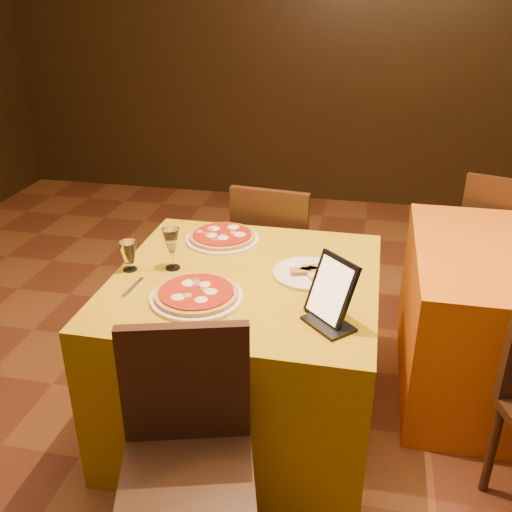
% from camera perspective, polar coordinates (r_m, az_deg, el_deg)
% --- Properties ---
extents(floor, '(6.00, 7.00, 0.01)m').
position_cam_1_polar(floor, '(2.52, -0.87, -22.06)').
color(floor, '#5E2D19').
rests_on(floor, ground).
extents(wall_back, '(6.00, 0.01, 2.80)m').
position_cam_1_polar(wall_back, '(5.19, 8.06, 20.33)').
color(wall_back, black).
rests_on(wall_back, floor).
extents(main_table, '(1.10, 1.10, 0.75)m').
position_cam_1_polar(main_table, '(2.58, -1.01, -9.45)').
color(main_table, '#B28C0B').
rests_on(main_table, floor).
extents(chair_main_near, '(0.58, 0.58, 0.91)m').
position_cam_1_polar(chair_main_near, '(1.93, -6.93, -21.51)').
color(chair_main_near, black).
rests_on(chair_main_near, floor).
extents(chair_main_far, '(0.53, 0.53, 0.91)m').
position_cam_1_polar(chair_main_far, '(3.26, 2.24, 0.07)').
color(chair_main_far, black).
rests_on(chair_main_far, floor).
extents(chair_side_far, '(0.45, 0.45, 0.91)m').
position_cam_1_polar(chair_side_far, '(3.70, 23.10, 1.18)').
color(chair_side_far, black).
rests_on(chair_side_far, floor).
extents(pizza_near, '(0.36, 0.36, 0.03)m').
position_cam_1_polar(pizza_near, '(2.23, -5.97, -3.93)').
color(pizza_near, white).
rests_on(pizza_near, main_table).
extents(pizza_far, '(0.35, 0.35, 0.03)m').
position_cam_1_polar(pizza_far, '(2.72, -3.39, 1.86)').
color(pizza_far, white).
rests_on(pizza_far, main_table).
extents(cutlet_dish, '(0.30, 0.30, 0.03)m').
position_cam_1_polar(cutlet_dish, '(2.41, 5.24, -1.62)').
color(cutlet_dish, white).
rests_on(cutlet_dish, main_table).
extents(wine_glass, '(0.10, 0.10, 0.19)m').
position_cam_1_polar(wine_glass, '(2.44, -8.43, 0.76)').
color(wine_glass, '#C7C972').
rests_on(wine_glass, main_table).
extents(water_glass, '(0.08, 0.08, 0.13)m').
position_cam_1_polar(water_glass, '(2.47, -12.61, -0.02)').
color(water_glass, white).
rests_on(water_glass, main_table).
extents(tablet, '(0.21, 0.20, 0.23)m').
position_cam_1_polar(tablet, '(2.06, 7.55, -3.34)').
color(tablet, black).
rests_on(tablet, main_table).
extents(knife, '(0.07, 0.20, 0.01)m').
position_cam_1_polar(knife, '(2.19, -3.13, -4.84)').
color(knife, silver).
rests_on(knife, main_table).
extents(fork_near, '(0.03, 0.17, 0.01)m').
position_cam_1_polar(fork_near, '(2.35, -12.19, -3.08)').
color(fork_near, silver).
rests_on(fork_near, main_table).
extents(fork_far, '(0.04, 0.17, 0.01)m').
position_cam_1_polar(fork_far, '(2.68, -0.75, 1.22)').
color(fork_far, silver).
rests_on(fork_far, main_table).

